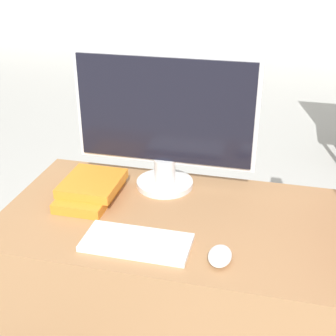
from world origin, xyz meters
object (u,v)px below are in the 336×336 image
monitor (165,120)px  book_stack (91,188)px  mouse (220,256)px  keyboard (137,242)px

monitor → book_stack: bearing=-148.8°
mouse → keyboard: bearing=176.1°
monitor → keyboard: bearing=-88.6°
book_stack → mouse: bearing=-27.6°
monitor → mouse: 0.51m
monitor → keyboard: size_ratio=1.99×
book_stack → keyboard: bearing=-44.9°
mouse → book_stack: bearing=152.4°
monitor → book_stack: size_ratio=2.29×
keyboard → mouse: 0.24m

